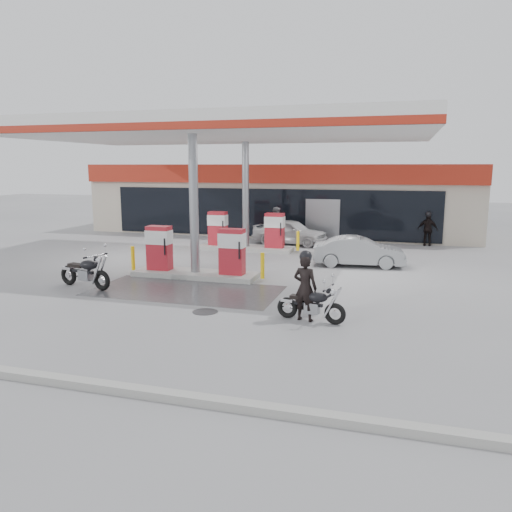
{
  "coord_description": "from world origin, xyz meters",
  "views": [
    {
      "loc": [
        7.03,
        -14.16,
        3.92
      ],
      "look_at": [
        2.79,
        0.24,
        1.2
      ],
      "focal_mm": 35.0,
      "sensor_mm": 36.0,
      "label": 1
    }
  ],
  "objects_px": {
    "parked_motorcycle": "(86,273)",
    "biker_walking": "(428,230)",
    "hatchback_silver": "(359,252)",
    "parked_car_left": "(162,219)",
    "main_motorcycle": "(312,305)",
    "pump_island_far": "(246,235)",
    "pump_island_near": "(195,257)",
    "attendant": "(277,225)",
    "sedan_white": "(290,232)",
    "biker_main": "(305,288)"
  },
  "relations": [
    {
      "from": "main_motorcycle",
      "to": "hatchback_silver",
      "type": "xyz_separation_m",
      "value": [
        0.52,
        7.6,
        0.17
      ]
    },
    {
      "from": "parked_motorcycle",
      "to": "biker_walking",
      "type": "bearing_deg",
      "value": 61.34
    },
    {
      "from": "pump_island_near",
      "to": "parked_motorcycle",
      "type": "xyz_separation_m",
      "value": [
        -2.75,
        -2.55,
        -0.21
      ]
    },
    {
      "from": "parked_car_left",
      "to": "attendant",
      "type": "bearing_deg",
      "value": -90.94
    },
    {
      "from": "parked_car_left",
      "to": "biker_walking",
      "type": "xyz_separation_m",
      "value": [
        15.64,
        -2.2,
        0.14
      ]
    },
    {
      "from": "attendant",
      "to": "biker_walking",
      "type": "xyz_separation_m",
      "value": [
        7.47,
        1.0,
        -0.11
      ]
    },
    {
      "from": "attendant",
      "to": "hatchback_silver",
      "type": "distance_m",
      "value": 6.99
    },
    {
      "from": "sedan_white",
      "to": "biker_walking",
      "type": "bearing_deg",
      "value": -66.95
    },
    {
      "from": "biker_main",
      "to": "pump_island_near",
      "type": "bearing_deg",
      "value": -27.64
    },
    {
      "from": "pump_island_near",
      "to": "biker_walking",
      "type": "distance_m",
      "value": 12.82
    },
    {
      "from": "pump_island_far",
      "to": "biker_main",
      "type": "distance_m",
      "value": 11.05
    },
    {
      "from": "main_motorcycle",
      "to": "biker_main",
      "type": "height_order",
      "value": "biker_main"
    },
    {
      "from": "pump_island_near",
      "to": "attendant",
      "type": "xyz_separation_m",
      "value": [
        0.8,
        8.8,
        0.21
      ]
    },
    {
      "from": "main_motorcycle",
      "to": "biker_walking",
      "type": "distance_m",
      "value": 14.2
    },
    {
      "from": "biker_main",
      "to": "attendant",
      "type": "distance_m",
      "value": 13.37
    },
    {
      "from": "parked_motorcycle",
      "to": "pump_island_near",
      "type": "bearing_deg",
      "value": 55.91
    },
    {
      "from": "parked_motorcycle",
      "to": "attendant",
      "type": "relative_size",
      "value": 1.18
    },
    {
      "from": "sedan_white",
      "to": "biker_walking",
      "type": "relative_size",
      "value": 2.34
    },
    {
      "from": "main_motorcycle",
      "to": "biker_main",
      "type": "bearing_deg",
      "value": -178.94
    },
    {
      "from": "pump_island_near",
      "to": "biker_walking",
      "type": "xyz_separation_m",
      "value": [
        8.26,
        9.8,
        0.1
      ]
    },
    {
      "from": "main_motorcycle",
      "to": "hatchback_silver",
      "type": "distance_m",
      "value": 7.62
    },
    {
      "from": "parked_motorcycle",
      "to": "biker_walking",
      "type": "xyz_separation_m",
      "value": [
        11.01,
        12.35,
        0.31
      ]
    },
    {
      "from": "sedan_white",
      "to": "biker_walking",
      "type": "xyz_separation_m",
      "value": [
        6.65,
        1.53,
        0.16
      ]
    },
    {
      "from": "attendant",
      "to": "parked_car_left",
      "type": "bearing_deg",
      "value": 51.67
    },
    {
      "from": "pump_island_near",
      "to": "pump_island_far",
      "type": "height_order",
      "value": "same"
    },
    {
      "from": "biker_main",
      "to": "parked_car_left",
      "type": "relative_size",
      "value": 0.37
    },
    {
      "from": "pump_island_far",
      "to": "parked_motorcycle",
      "type": "xyz_separation_m",
      "value": [
        -2.75,
        -8.55,
        -0.21
      ]
    },
    {
      "from": "pump_island_far",
      "to": "biker_main",
      "type": "bearing_deg",
      "value": -64.57
    },
    {
      "from": "parked_car_left",
      "to": "pump_island_near",
      "type": "bearing_deg",
      "value": -127.98
    },
    {
      "from": "attendant",
      "to": "parked_car_left",
      "type": "distance_m",
      "value": 8.78
    },
    {
      "from": "pump_island_far",
      "to": "biker_main",
      "type": "height_order",
      "value": "pump_island_far"
    },
    {
      "from": "sedan_white",
      "to": "pump_island_near",
      "type": "bearing_deg",
      "value": 179.1
    },
    {
      "from": "main_motorcycle",
      "to": "sedan_white",
      "type": "height_order",
      "value": "sedan_white"
    },
    {
      "from": "pump_island_far",
      "to": "parked_motorcycle",
      "type": "distance_m",
      "value": 8.99
    },
    {
      "from": "hatchback_silver",
      "to": "parked_car_left",
      "type": "relative_size",
      "value": 0.77
    },
    {
      "from": "main_motorcycle",
      "to": "biker_walking",
      "type": "height_order",
      "value": "biker_walking"
    },
    {
      "from": "main_motorcycle",
      "to": "attendant",
      "type": "bearing_deg",
      "value": 117.17
    },
    {
      "from": "parked_car_left",
      "to": "parked_motorcycle",
      "type": "bearing_deg",
      "value": -141.93
    },
    {
      "from": "biker_main",
      "to": "biker_walking",
      "type": "relative_size",
      "value": 1.07
    },
    {
      "from": "attendant",
      "to": "parked_car_left",
      "type": "relative_size",
      "value": 0.4
    },
    {
      "from": "sedan_white",
      "to": "attendant",
      "type": "height_order",
      "value": "attendant"
    },
    {
      "from": "main_motorcycle",
      "to": "parked_car_left",
      "type": "height_order",
      "value": "parked_car_left"
    },
    {
      "from": "pump_island_near",
      "to": "biker_main",
      "type": "height_order",
      "value": "pump_island_near"
    },
    {
      "from": "parked_motorcycle",
      "to": "pump_island_far",
      "type": "bearing_deg",
      "value": 85.22
    },
    {
      "from": "pump_island_near",
      "to": "pump_island_far",
      "type": "xyz_separation_m",
      "value": [
        0.0,
        6.0,
        0.0
      ]
    },
    {
      "from": "attendant",
      "to": "parked_car_left",
      "type": "xyz_separation_m",
      "value": [
        -8.17,
        3.2,
        -0.25
      ]
    },
    {
      "from": "biker_main",
      "to": "pump_island_far",
      "type": "bearing_deg",
      "value": -52.24
    },
    {
      "from": "biker_main",
      "to": "attendant",
      "type": "xyz_separation_m",
      "value": [
        -3.95,
        12.78,
        0.06
      ]
    },
    {
      "from": "attendant",
      "to": "biker_walking",
      "type": "distance_m",
      "value": 7.53
    },
    {
      "from": "pump_island_near",
      "to": "sedan_white",
      "type": "xyz_separation_m",
      "value": [
        1.61,
        8.27,
        -0.07
      ]
    }
  ]
}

